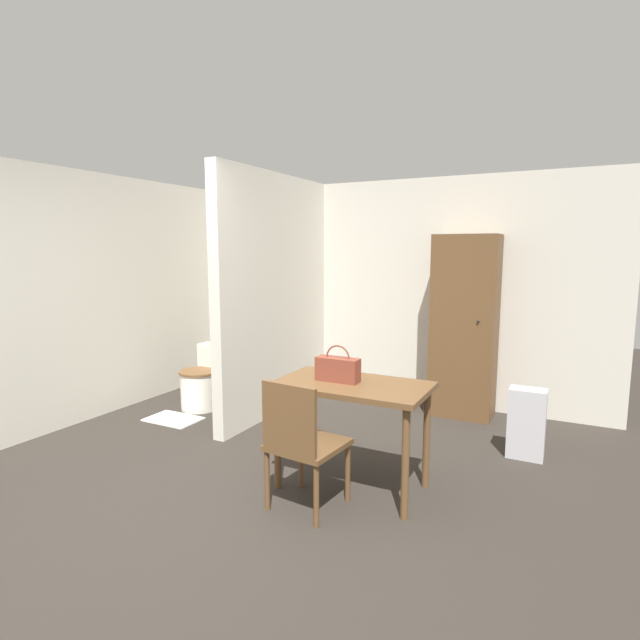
{
  "coord_description": "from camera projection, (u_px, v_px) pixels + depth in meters",
  "views": [
    {
      "loc": [
        2.17,
        -2.18,
        1.73
      ],
      "look_at": [
        0.17,
        1.71,
        1.11
      ],
      "focal_mm": 28.0,
      "sensor_mm": 36.0,
      "label": 1
    }
  ],
  "objects": [
    {
      "name": "wooden_chair",
      "position": [
        301.0,
        440.0,
        3.27
      ],
      "size": [
        0.5,
        0.5,
        0.9
      ],
      "rotation": [
        0.0,
        0.0,
        -0.1
      ],
      "color": "brown",
      "rests_on": "ground_plane"
    },
    {
      "name": "wooden_cabinet",
      "position": [
        464.0,
        326.0,
        5.15
      ],
      "size": [
        0.64,
        0.46,
        1.88
      ],
      "color": "brown",
      "rests_on": "ground_plane"
    },
    {
      "name": "handbag",
      "position": [
        338.0,
        369.0,
        3.59
      ],
      "size": [
        0.32,
        0.12,
        0.27
      ],
      "color": "brown",
      "rests_on": "dining_table"
    },
    {
      "name": "ground_plane",
      "position": [
        173.0,
        526.0,
        3.15
      ],
      "size": [
        16.0,
        16.0,
        0.0
      ],
      "primitive_type": "plane",
      "color": "#2D2823"
    },
    {
      "name": "wall_left",
      "position": [
        120.0,
        294.0,
        5.43
      ],
      "size": [
        0.12,
        4.27,
        2.5
      ],
      "color": "beige",
      "rests_on": "ground_plane"
    },
    {
      "name": "toilet",
      "position": [
        202.0,
        383.0,
        5.47
      ],
      "size": [
        0.42,
        0.57,
        0.67
      ],
      "color": "silver",
      "rests_on": "ground_plane"
    },
    {
      "name": "wall_back",
      "position": [
        370.0,
        290.0,
        5.9
      ],
      "size": [
        5.38,
        0.12,
        2.5
      ],
      "color": "beige",
      "rests_on": "ground_plane"
    },
    {
      "name": "bath_mat",
      "position": [
        173.0,
        419.0,
        5.1
      ],
      "size": [
        0.54,
        0.36,
        0.01
      ],
      "color": "silver",
      "rests_on": "ground_plane"
    },
    {
      "name": "partition_wall",
      "position": [
        276.0,
        295.0,
        5.25
      ],
      "size": [
        0.12,
        2.01,
        2.5
      ],
      "color": "beige",
      "rests_on": "ground_plane"
    },
    {
      "name": "space_heater",
      "position": [
        527.0,
        423.0,
        4.15
      ],
      "size": [
        0.29,
        0.19,
        0.59
      ],
      "color": "#BCBCC1",
      "rests_on": "ground_plane"
    },
    {
      "name": "dining_table",
      "position": [
        352.0,
        397.0,
        3.57
      ],
      "size": [
        1.08,
        0.62,
        0.79
      ],
      "color": "brown",
      "rests_on": "ground_plane"
    }
  ]
}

